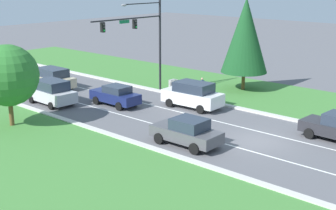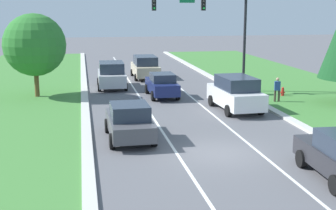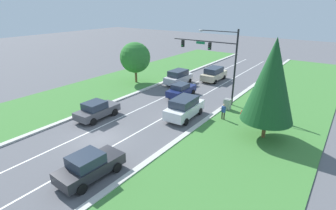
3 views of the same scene
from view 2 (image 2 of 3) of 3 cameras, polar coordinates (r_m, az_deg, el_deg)
The scene contains 14 objects.
ground_plane at distance 20.68m, azimuth 6.17°, elevation -5.87°, with size 160.00×160.00×0.00m, color #5B5B60.
curb_strip_left at distance 19.85m, azimuth -9.77°, elevation -6.52°, with size 0.50×90.00×0.15m.
lane_stripe_inner_left at distance 20.25m, azimuth 1.25°, elevation -6.18°, with size 0.14×81.00×0.01m.
lane_stripe_inner_right at distance 21.24m, azimuth 10.85°, elevation -5.53°, with size 0.14×81.00×0.01m.
traffic_signal_mast at distance 34.34m, azimuth 5.87°, elevation 10.70°, with size 8.01×0.41×8.42m.
white_suv at distance 28.97m, azimuth 8.25°, elevation 1.45°, with size 2.46×5.07×2.12m.
champagne_suv at distance 41.84m, azimuth -2.80°, elevation 4.67°, with size 2.26×5.02×1.99m.
graphite_sedan at distance 22.48m, azimuth -4.73°, elevation -2.01°, with size 2.22×4.63×1.79m.
navy_sedan at distance 33.07m, azimuth -0.74°, elevation 2.48°, with size 1.99×4.53×1.70m.
silver_suv at distance 36.91m, azimuth -6.89°, elevation 3.65°, with size 2.30×4.71×2.05m.
utility_cabinet at distance 34.08m, azimuth 10.20°, elevation 2.16°, with size 0.70×0.60×1.24m.
pedestrian at distance 31.84m, azimuth 13.18°, elevation 1.93°, with size 0.43×0.32×1.69m.
fire_hydrant at distance 34.11m, azimuth 13.80°, elevation 1.54°, with size 0.34×0.20×0.70m.
oak_near_left_tree at distance 33.75m, azimuth -15.97°, elevation 7.05°, with size 4.31×4.31×5.85m.
Camera 2 is at (-5.72, -18.84, 6.31)m, focal length 50.00 mm.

